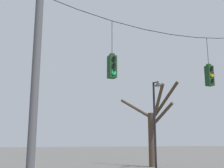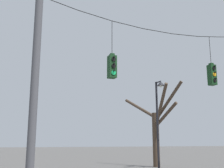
{
  "view_description": "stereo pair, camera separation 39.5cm",
  "coord_description": "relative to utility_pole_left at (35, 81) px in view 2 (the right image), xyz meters",
  "views": [
    {
      "loc": [
        -7.45,
        -11.23,
        1.68
      ],
      "look_at": [
        -2.44,
        -0.42,
        4.17
      ],
      "focal_mm": 45.0,
      "sensor_mm": 36.0,
      "label": 1
    },
    {
      "loc": [
        -7.09,
        -11.39,
        1.68
      ],
      "look_at": [
        -2.44,
        -0.42,
        4.17
      ],
      "focal_mm": 45.0,
      "sensor_mm": 36.0,
      "label": 2
    }
  ],
  "objects": [
    {
      "name": "traffic_light_near_right_pole",
      "position": [
        8.89,
        0.0,
        1.1
      ],
      "size": [
        0.34,
        0.58,
        2.63
      ],
      "color": "#143819"
    },
    {
      "name": "traffic_light_over_intersection",
      "position": [
        3.26,
        0.0,
        0.93
      ],
      "size": [
        0.34,
        0.58,
        2.68
      ],
      "color": "#143819"
    },
    {
      "name": "utility_pole_left",
      "position": [
        0.0,
        0.0,
        0.0
      ],
      "size": [
        0.31,
        0.31,
        8.09
      ],
      "color": "#4C4C51",
      "rests_on": "ground_plane"
    },
    {
      "name": "street_lamp",
      "position": [
        7.39,
        2.8,
        -0.33
      ],
      "size": [
        0.44,
        0.77,
        5.21
      ],
      "color": "black",
      "rests_on": "ground_plane"
    },
    {
      "name": "bare_tree",
      "position": [
        9.49,
        6.49,
        -1.2
      ],
      "size": [
        1.96,
        5.48,
        5.88
      ],
      "color": "#423326",
      "rests_on": "ground_plane"
    },
    {
      "name": "span_wire",
      "position": [
        5.71,
        0.0,
        3.19
      ],
      "size": [
        11.42,
        0.03,
        0.68
      ],
      "color": "black"
    }
  ]
}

